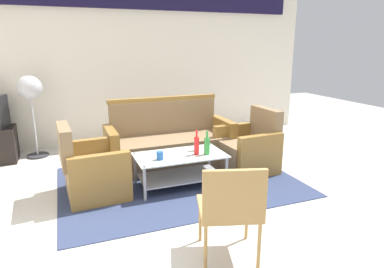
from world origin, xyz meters
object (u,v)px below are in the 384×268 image
at_px(bottle_clear, 196,144).
at_px(wicker_chair, 231,205).
at_px(armchair_left, 93,172).
at_px(bottle_green, 207,146).
at_px(couch, 170,144).
at_px(cup, 160,156).
at_px(coffee_table, 180,165).
at_px(armchair_right, 248,150).
at_px(bottle_red, 197,145).
at_px(pedestal_fan, 30,93).

height_order(bottle_clear, wicker_chair, wicker_chair).
bearing_deg(armchair_left, bottle_green, 77.06).
distance_m(couch, cup, 0.96).
xyz_separation_m(bottle_clear, wicker_chair, (-0.37, -1.66, -0.00)).
height_order(bottle_green, wicker_chair, wicker_chair).
bearing_deg(cup, coffee_table, 17.60).
bearing_deg(bottle_green, armchair_right, 21.54).
bearing_deg(bottle_clear, cup, -161.23).
distance_m(armchair_right, bottle_red, 0.95).
xyz_separation_m(couch, armchair_right, (0.97, -0.58, -0.03)).
relative_size(armchair_right, cup, 8.50).
relative_size(couch, cup, 18.09).
bearing_deg(couch, bottle_green, 101.94).
relative_size(bottle_green, pedestal_fan, 0.23).
distance_m(coffee_table, cup, 0.35).
distance_m(bottle_clear, pedestal_fan, 2.73).
xyz_separation_m(armchair_left, bottle_green, (1.34, -0.23, 0.23)).
bearing_deg(armchair_left, bottle_clear, 85.38).
bearing_deg(cup, bottle_red, 3.33).
distance_m(armchair_left, wicker_chair, 1.93).
xyz_separation_m(bottle_green, wicker_chair, (-0.43, -1.46, -0.03)).
bearing_deg(couch, bottle_clear, 100.76).
xyz_separation_m(bottle_red, bottle_clear, (0.06, 0.15, -0.03)).
height_order(couch, wicker_chair, couch).
xyz_separation_m(couch, bottle_red, (0.08, -0.84, 0.21)).
bearing_deg(bottle_green, cup, 178.23).
bearing_deg(coffee_table, pedestal_fan, 132.35).
relative_size(couch, bottle_green, 6.12).
distance_m(bottle_clear, bottle_green, 0.21).
xyz_separation_m(couch, armchair_left, (-1.14, -0.66, -0.03)).
height_order(couch, bottle_clear, couch).
distance_m(coffee_table, wicker_chair, 1.59).
bearing_deg(bottle_red, coffee_table, 162.49).
relative_size(couch, armchair_right, 2.13).
bearing_deg(armchair_right, bottle_clear, 93.70).
distance_m(armchair_left, bottle_red, 1.26).
height_order(armchair_left, bottle_green, armchair_left).
distance_m(coffee_table, bottle_green, 0.41).
bearing_deg(pedestal_fan, bottle_clear, -42.35).
bearing_deg(couch, armchair_right, 148.13).
height_order(coffee_table, pedestal_fan, pedestal_fan).
distance_m(couch, bottle_red, 0.87).
xyz_separation_m(armchair_left, bottle_red, (1.22, -0.18, 0.24)).
distance_m(couch, armchair_left, 1.32).
xyz_separation_m(bottle_clear, bottle_green, (0.06, -0.20, 0.02)).
bearing_deg(pedestal_fan, cup, -53.86).
xyz_separation_m(armchair_right, coffee_table, (-1.08, -0.20, -0.02)).
distance_m(couch, bottle_green, 0.93).
bearing_deg(cup, couch, 65.82).
height_order(bottle_red, cup, bottle_red).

